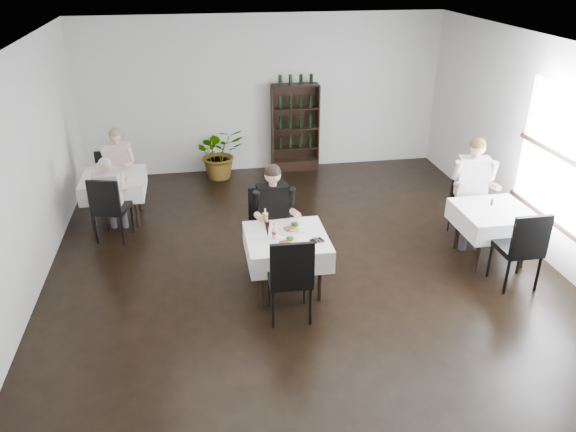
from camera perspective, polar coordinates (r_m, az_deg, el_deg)
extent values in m
plane|color=black|center=(7.55, 2.12, -7.04)|extent=(9.00, 9.00, 0.00)
plane|color=white|center=(6.45, 2.57, 16.02)|extent=(9.00, 9.00, 0.00)
plane|color=white|center=(11.10, -2.54, 12.22)|extent=(7.00, 0.00, 7.00)
plane|color=white|center=(7.06, -26.70, 1.38)|extent=(0.00, 9.00, 9.00)
plane|color=white|center=(8.29, 26.83, 4.72)|extent=(0.00, 9.00, 9.00)
cube|color=white|center=(8.26, 26.78, 5.04)|extent=(0.03, 2.20, 1.80)
cube|color=black|center=(8.58, 25.47, -0.70)|extent=(0.05, 2.30, 0.06)
cube|color=black|center=(11.42, 0.71, 5.29)|extent=(0.90, 0.28, 0.20)
cylinder|color=black|center=(6.96, -2.62, -6.68)|extent=(0.06, 0.06, 0.71)
cylinder|color=black|center=(7.59, -3.33, -3.77)|extent=(0.06, 0.06, 0.71)
cylinder|color=black|center=(7.07, 3.29, -6.14)|extent=(0.06, 0.06, 0.71)
cylinder|color=black|center=(7.69, 2.09, -3.32)|extent=(0.06, 0.06, 0.71)
cube|color=black|center=(7.13, -0.14, -2.33)|extent=(0.85, 0.85, 0.04)
cube|color=white|center=(7.19, -0.14, -3.10)|extent=(1.03, 1.03, 0.30)
cylinder|color=black|center=(9.32, -19.32, 0.58)|extent=(0.06, 0.06, 0.71)
cylinder|color=black|center=(9.93, -18.80, 2.22)|extent=(0.06, 0.06, 0.71)
cylinder|color=black|center=(9.22, -15.18, 0.90)|extent=(0.06, 0.06, 0.71)
cylinder|color=black|center=(9.84, -14.90, 2.53)|extent=(0.06, 0.06, 0.71)
cube|color=black|center=(9.43, -17.34, 3.66)|extent=(0.80, 0.80, 0.04)
cube|color=white|center=(9.47, -17.26, 3.05)|extent=(0.98, 0.98, 0.30)
cylinder|color=black|center=(8.10, 18.82, -3.18)|extent=(0.06, 0.06, 0.71)
cylinder|color=black|center=(8.63, 16.81, -1.06)|extent=(0.06, 0.06, 0.71)
cylinder|color=black|center=(8.44, 22.91, -2.72)|extent=(0.06, 0.06, 0.71)
cylinder|color=black|center=(8.95, 20.73, -0.70)|extent=(0.06, 0.06, 0.71)
cube|color=black|center=(8.36, 20.20, 0.40)|extent=(0.80, 0.80, 0.04)
cube|color=white|center=(8.41, 20.09, -0.28)|extent=(0.98, 0.98, 0.30)
imported|color=#2B5D20|center=(10.93, -6.94, 6.39)|extent=(1.06, 0.96, 1.01)
cylinder|color=black|center=(7.71, -3.38, -4.17)|extent=(0.04, 0.04, 0.50)
cylinder|color=black|center=(8.08, -3.72, -2.67)|extent=(0.04, 0.04, 0.50)
cylinder|color=black|center=(7.76, -0.20, -3.92)|extent=(0.04, 0.04, 0.50)
cylinder|color=black|center=(8.13, -0.69, -2.44)|extent=(0.04, 0.04, 0.50)
cube|color=black|center=(7.78, -2.03, -1.47)|extent=(0.50, 0.50, 0.08)
cube|color=black|center=(7.86, -2.28, 1.16)|extent=(0.50, 0.06, 0.54)
cylinder|color=black|center=(7.06, 1.68, -7.13)|extent=(0.04, 0.04, 0.51)
cylinder|color=black|center=(6.70, 2.30, -9.16)|extent=(0.04, 0.04, 0.51)
cylinder|color=black|center=(7.01, -1.92, -7.39)|extent=(0.04, 0.04, 0.51)
cylinder|color=black|center=(6.65, -1.51, -9.46)|extent=(0.04, 0.04, 0.51)
cube|color=black|center=(6.69, 0.14, -6.22)|extent=(0.53, 0.53, 0.08)
cube|color=black|center=(6.34, 0.43, -5.02)|extent=(0.51, 0.07, 0.55)
cylinder|color=black|center=(9.93, -18.54, 1.40)|extent=(0.03, 0.03, 0.44)
cylinder|color=black|center=(10.28, -18.41, 2.25)|extent=(0.03, 0.03, 0.44)
cylinder|color=black|center=(9.89, -16.34, 1.62)|extent=(0.03, 0.03, 0.44)
cylinder|color=black|center=(10.24, -16.28, 2.47)|extent=(0.03, 0.03, 0.44)
cube|color=black|center=(9.99, -17.58, 3.25)|extent=(0.47, 0.47, 0.07)
cube|color=black|center=(10.09, -17.72, 5.04)|extent=(0.44, 0.08, 0.48)
cylinder|color=black|center=(9.11, -15.54, -0.28)|extent=(0.04, 0.04, 0.47)
cylinder|color=black|center=(8.77, -16.48, -1.45)|extent=(0.04, 0.04, 0.47)
cylinder|color=black|center=(9.27, -17.91, -0.15)|extent=(0.04, 0.04, 0.47)
cylinder|color=black|center=(8.93, -18.92, -1.29)|extent=(0.04, 0.04, 0.47)
cube|color=black|center=(8.91, -17.43, 0.76)|extent=(0.59, 0.59, 0.07)
cube|color=black|center=(8.62, -18.21, 1.83)|extent=(0.47, 0.18, 0.51)
cylinder|color=black|center=(8.90, 16.95, -1.33)|extent=(0.03, 0.03, 0.41)
cylinder|color=black|center=(9.19, 16.04, -0.33)|extent=(0.03, 0.03, 0.41)
cylinder|color=black|center=(9.05, 19.00, -1.16)|extent=(0.03, 0.03, 0.41)
cylinder|color=black|center=(9.34, 18.05, -0.18)|extent=(0.03, 0.03, 0.41)
cube|color=black|center=(9.02, 17.70, 0.59)|extent=(0.42, 0.42, 0.06)
cube|color=black|center=(9.08, 17.41, 2.47)|extent=(0.41, 0.05, 0.45)
cylinder|color=black|center=(8.30, 22.46, -3.90)|extent=(0.04, 0.04, 0.50)
cylinder|color=black|center=(7.99, 24.04, -5.40)|extent=(0.04, 0.04, 0.50)
cylinder|color=black|center=(8.09, 19.81, -4.24)|extent=(0.04, 0.04, 0.50)
cylinder|color=black|center=(7.77, 21.32, -5.80)|extent=(0.04, 0.04, 0.50)
cube|color=black|center=(7.90, 22.24, -3.03)|extent=(0.51, 0.51, 0.08)
cube|color=black|center=(7.60, 23.48, -1.88)|extent=(0.51, 0.06, 0.55)
cube|color=#414249|center=(7.53, -2.01, -1.95)|extent=(0.17, 0.45, 0.15)
cylinder|color=#414249|center=(7.53, -1.68, -4.84)|extent=(0.12, 0.12, 0.52)
cube|color=#414249|center=(7.57, -0.44, -1.78)|extent=(0.17, 0.45, 0.15)
cylinder|color=#414249|center=(7.57, -0.12, -4.66)|extent=(0.12, 0.12, 0.52)
cube|color=black|center=(7.57, -1.56, 1.15)|extent=(0.43, 0.26, 0.58)
cylinder|color=#DFA58B|center=(7.29, -2.97, -0.08)|extent=(0.10, 0.33, 0.16)
cylinder|color=#DFA58B|center=(7.38, 0.73, 0.29)|extent=(0.10, 0.33, 0.16)
sphere|color=#DFA58B|center=(7.38, -1.57, 4.22)|extent=(0.22, 0.22, 0.22)
sphere|color=black|center=(7.37, -1.57, 4.44)|extent=(0.22, 0.22, 0.22)
cube|color=#414249|center=(9.89, -17.43, 3.51)|extent=(0.23, 0.43, 0.14)
cylinder|color=#414249|center=(9.86, -17.54, 1.48)|extent=(0.11, 0.11, 0.47)
cube|color=#414249|center=(9.82, -16.38, 3.50)|extent=(0.23, 0.43, 0.14)
cylinder|color=#414249|center=(9.79, -16.48, 1.46)|extent=(0.11, 0.11, 0.47)
cube|color=beige|center=(9.91, -16.79, 5.62)|extent=(0.43, 0.30, 0.53)
cylinder|color=#DFA58B|center=(9.77, -18.51, 4.97)|extent=(0.15, 0.31, 0.15)
cylinder|color=#DFA58B|center=(9.61, -16.03, 4.97)|extent=(0.15, 0.31, 0.15)
sphere|color=#DFA58B|center=(9.77, -17.13, 7.82)|extent=(0.20, 0.20, 0.20)
sphere|color=olive|center=(9.76, -17.15, 7.98)|extent=(0.20, 0.20, 0.20)
cube|color=#414249|center=(9.06, -16.75, 1.29)|extent=(0.17, 0.39, 0.13)
cylinder|color=#414249|center=(9.32, -16.31, 0.11)|extent=(0.10, 0.10, 0.44)
cube|color=#414249|center=(9.11, -17.85, 1.26)|extent=(0.17, 0.39, 0.13)
cylinder|color=#414249|center=(9.36, -17.38, 0.09)|extent=(0.10, 0.10, 0.44)
cube|color=silver|center=(8.82, -17.81, 2.57)|extent=(0.38, 0.24, 0.50)
cylinder|color=#DFA58B|center=(8.99, -16.15, 3.12)|extent=(0.11, 0.29, 0.14)
cylinder|color=#DFA58B|center=(9.10, -18.68, 3.03)|extent=(0.11, 0.29, 0.14)
sphere|color=#DFA58B|center=(8.70, -18.11, 4.91)|extent=(0.19, 0.19, 0.19)
sphere|color=beige|center=(8.69, -18.13, 5.08)|extent=(0.19, 0.19, 0.19)
cube|color=#414249|center=(8.70, 17.51, 1.04)|extent=(0.26, 0.49, 0.16)
cylinder|color=#414249|center=(8.67, 17.49, -1.63)|extent=(0.12, 0.12, 0.55)
cube|color=#414249|center=(8.76, 18.93, 0.99)|extent=(0.26, 0.49, 0.16)
cylinder|color=#414249|center=(8.73, 18.91, -1.66)|extent=(0.12, 0.12, 0.55)
cube|color=silver|center=(8.78, 18.24, 3.78)|extent=(0.49, 0.34, 0.61)
cylinder|color=#DFA58B|center=(8.46, 16.99, 2.95)|extent=(0.17, 0.36, 0.17)
cylinder|color=#DFA58B|center=(8.59, 20.33, 2.81)|extent=(0.17, 0.36, 0.17)
sphere|color=#DFA58B|center=(8.61, 18.70, 6.61)|extent=(0.23, 0.23, 0.23)
sphere|color=brown|center=(8.60, 18.73, 6.82)|extent=(0.23, 0.23, 0.23)
cube|color=white|center=(7.26, 0.34, -1.35)|extent=(0.31, 0.31, 0.02)
cube|color=#572C19|center=(7.22, 0.11, -1.29)|extent=(0.14, 0.12, 0.03)
sphere|color=#32681B|center=(7.29, 0.81, -0.84)|extent=(0.07, 0.07, 0.07)
cube|color=olive|center=(7.19, 0.62, -1.44)|extent=(0.12, 0.10, 0.02)
cube|color=white|center=(6.91, -0.15, -2.82)|extent=(0.32, 0.32, 0.02)
cube|color=#572C19|center=(6.88, -0.40, -2.76)|extent=(0.11, 0.09, 0.03)
sphere|color=#32681B|center=(6.94, 0.33, -2.29)|extent=(0.07, 0.07, 0.07)
cube|color=olive|center=(6.85, 0.12, -2.92)|extent=(0.12, 0.12, 0.02)
cone|color=black|center=(7.03, -2.11, -1.40)|extent=(0.06, 0.06, 0.22)
cylinder|color=silver|center=(6.97, -2.13, -0.39)|extent=(0.02, 0.02, 0.06)
cone|color=gold|center=(7.16, -2.32, -0.68)|extent=(0.08, 0.08, 0.26)
cylinder|color=silver|center=(7.09, -2.34, 0.51)|extent=(0.02, 0.02, 0.07)
cylinder|color=silver|center=(7.02, -1.43, -1.64)|extent=(0.05, 0.05, 0.17)
cylinder|color=#B60B0A|center=(7.03, -1.43, -1.73)|extent=(0.06, 0.06, 0.04)
cylinder|color=silver|center=(6.98, -1.44, -0.85)|extent=(0.02, 0.02, 0.04)
cube|color=black|center=(7.01, 2.96, -2.50)|extent=(0.19, 0.17, 0.01)
cylinder|color=silver|center=(7.00, 2.82, -2.45)|extent=(0.06, 0.18, 0.01)
cylinder|color=silver|center=(7.01, 3.11, -2.43)|extent=(0.07, 0.17, 0.01)
cylinder|color=black|center=(8.45, 20.00, 1.32)|extent=(0.04, 0.04, 0.09)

